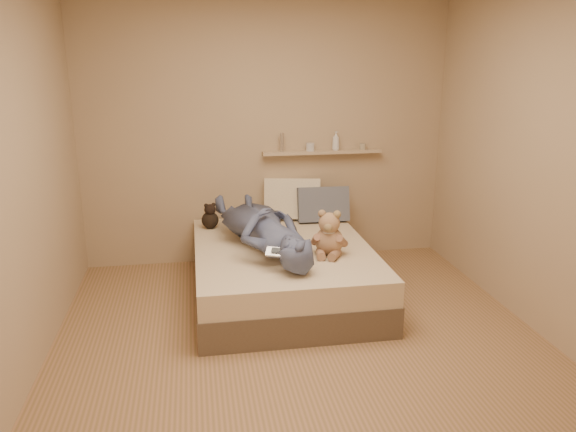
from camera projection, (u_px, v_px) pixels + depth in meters
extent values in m
plane|color=#9F7252|center=(303.00, 347.00, 4.05)|extent=(3.80, 3.80, 0.00)
plane|color=tan|center=(267.00, 132.00, 5.49)|extent=(3.60, 0.00, 3.60)
plane|color=tan|center=(415.00, 279.00, 1.89)|extent=(3.60, 0.00, 3.60)
plane|color=tan|center=(14.00, 180.00, 3.40)|extent=(0.00, 3.80, 3.80)
plane|color=tan|center=(553.00, 162.00, 3.99)|extent=(0.00, 3.80, 3.80)
cube|color=brown|center=(283.00, 281.00, 4.90)|extent=(1.50, 1.90, 0.25)
cube|color=beige|center=(283.00, 257.00, 4.84)|extent=(1.48, 1.88, 0.20)
cube|color=silver|center=(278.00, 252.00, 4.20)|extent=(0.20, 0.14, 0.06)
cube|color=black|center=(278.00, 250.00, 4.19)|extent=(0.10, 0.08, 0.03)
sphere|color=#A17A58|center=(329.00, 241.00, 4.58)|extent=(0.23, 0.23, 0.23)
sphere|color=tan|center=(329.00, 223.00, 4.52)|extent=(0.17, 0.17, 0.17)
sphere|color=#A67F5B|center=(322.00, 214.00, 4.51)|extent=(0.07, 0.07, 0.07)
sphere|color=olive|center=(337.00, 214.00, 4.49)|extent=(0.07, 0.07, 0.07)
sphere|color=olive|center=(328.00, 228.00, 4.45)|extent=(0.07, 0.07, 0.07)
cylinder|color=#95664F|center=(316.00, 240.00, 4.57)|extent=(0.07, 0.15, 0.13)
cylinder|color=#8C634A|center=(342.00, 241.00, 4.53)|extent=(0.14, 0.16, 0.13)
cylinder|color=#996D51|center=(321.00, 254.00, 4.52)|extent=(0.09, 0.16, 0.08)
cylinder|color=#876148|center=(335.00, 255.00, 4.50)|extent=(0.14, 0.17, 0.08)
cylinder|color=#BAB09F|center=(329.00, 232.00, 4.54)|extent=(0.16, 0.16, 0.02)
sphere|color=black|center=(210.00, 220.00, 5.29)|extent=(0.16, 0.16, 0.16)
sphere|color=black|center=(210.00, 210.00, 5.26)|extent=(0.11, 0.11, 0.11)
sphere|color=black|center=(206.00, 206.00, 5.23)|extent=(0.04, 0.04, 0.04)
sphere|color=black|center=(213.00, 205.00, 5.26)|extent=(0.04, 0.04, 0.04)
cube|color=beige|center=(292.00, 199.00, 5.58)|extent=(0.59, 0.36, 0.43)
cube|color=slate|center=(323.00, 204.00, 5.50)|extent=(0.51, 0.24, 0.36)
imported|color=#4A5474|center=(262.00, 227.00, 4.72)|extent=(0.94, 1.66, 0.38)
cube|color=tan|center=(322.00, 152.00, 5.58)|extent=(1.20, 0.12, 0.03)
cylinder|color=#BCBDC1|center=(282.00, 142.00, 5.49)|extent=(0.04, 0.04, 0.18)
cylinder|color=silver|center=(310.00, 147.00, 5.55)|extent=(0.08, 0.08, 0.08)
imported|color=white|center=(336.00, 141.00, 5.57)|extent=(0.10, 0.10, 0.19)
cylinder|color=#B2AD99|center=(363.00, 146.00, 5.64)|extent=(0.06, 0.06, 0.06)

